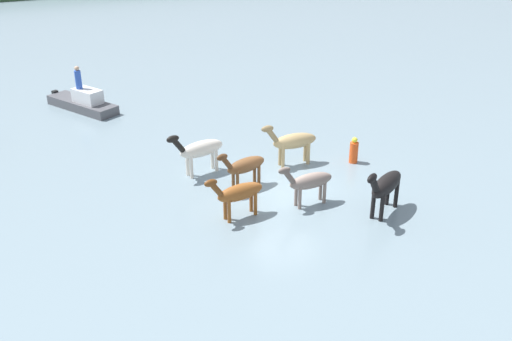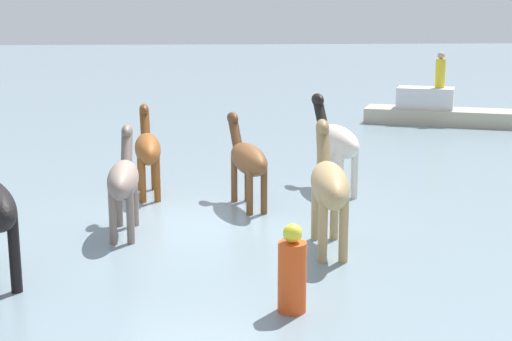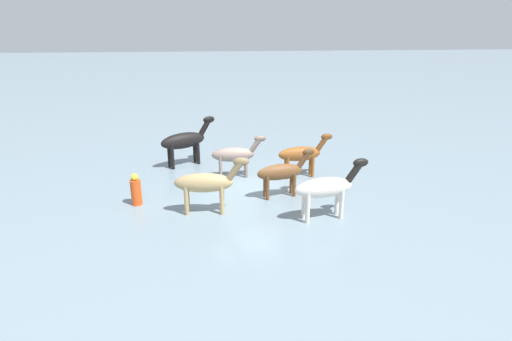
% 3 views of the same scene
% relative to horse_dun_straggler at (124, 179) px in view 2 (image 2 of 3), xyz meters
% --- Properties ---
extents(ground_plane, '(146.54, 146.54, 0.00)m').
position_rel_horse_dun_straggler_xyz_m(ground_plane, '(-0.39, 1.19, -0.94)').
color(ground_plane, gray).
extents(horse_dun_straggler, '(2.19, 0.52, 1.71)m').
position_rel_horse_dun_straggler_xyz_m(horse_dun_straggler, '(0.00, 0.00, 0.00)').
color(horse_dun_straggler, gray).
rests_on(horse_dun_straggler, ground_plane).
extents(horse_pinto_flank, '(2.46, 0.69, 1.91)m').
position_rel_horse_dun_straggler_xyz_m(horse_pinto_flank, '(1.10, 3.28, 0.11)').
color(horse_pinto_flank, tan).
rests_on(horse_pinto_flank, ground_plane).
extents(horse_dark_mare, '(2.20, 0.88, 1.71)m').
position_rel_horse_dun_straggler_xyz_m(horse_dark_mare, '(-1.56, 2.19, -0.00)').
color(horse_dark_mare, brown).
rests_on(horse_dark_mare, ground_plane).
extents(horse_mid_herd, '(2.26, 0.71, 1.75)m').
position_rel_horse_dun_straggler_xyz_m(horse_mid_herd, '(-2.67, 0.23, 0.02)').
color(horse_mid_herd, brown).
rests_on(horse_mid_herd, ground_plane).
extents(horse_rear_stallion, '(2.50, 0.91, 1.93)m').
position_rel_horse_dun_straggler_xyz_m(horse_rear_stallion, '(-2.67, 4.10, 0.12)').
color(horse_rear_stallion, silver).
rests_on(horse_rear_stallion, ground_plane).
extents(boat_dinghy_port, '(3.23, 5.30, 1.35)m').
position_rel_horse_dun_straggler_xyz_m(boat_dinghy_port, '(-11.73, 9.36, -0.62)').
color(boat_dinghy_port, '#B7AD93').
rests_on(boat_dinghy_port, ground_plane).
extents(person_watcher_seated, '(0.32, 0.32, 1.19)m').
position_rel_horse_dun_straggler_xyz_m(person_watcher_seated, '(-11.75, 9.30, 0.81)').
color(person_watcher_seated, yellow).
rests_on(person_watcher_seated, boat_dinghy_port).
extents(buoy_channel_marker, '(0.36, 0.36, 1.14)m').
position_rel_horse_dun_straggler_xyz_m(buoy_channel_marker, '(3.55, 2.39, -0.43)').
color(buoy_channel_marker, '#E54C19').
rests_on(buoy_channel_marker, ground_plane).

